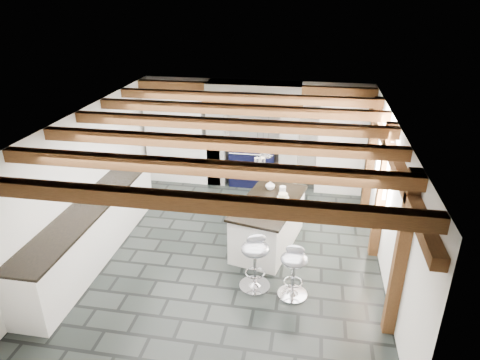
% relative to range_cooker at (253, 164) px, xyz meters
% --- Properties ---
extents(ground, '(6.00, 6.00, 0.00)m').
position_rel_range_cooker_xyz_m(ground, '(0.00, -2.68, -0.47)').
color(ground, black).
rests_on(ground, ground).
extents(room_shell, '(6.00, 6.03, 6.00)m').
position_rel_range_cooker_xyz_m(room_shell, '(-0.61, -1.26, 0.60)').
color(room_shell, white).
rests_on(room_shell, ground).
extents(range_cooker, '(1.00, 0.63, 0.99)m').
position_rel_range_cooker_xyz_m(range_cooker, '(0.00, 0.00, 0.00)').
color(range_cooker, black).
rests_on(range_cooker, ground).
extents(kitchen_island, '(1.24, 1.86, 1.12)m').
position_rel_range_cooker_xyz_m(kitchen_island, '(0.63, -2.49, -0.03)').
color(kitchen_island, white).
rests_on(kitchen_island, ground).
extents(bar_stool_near, '(0.43, 0.43, 0.80)m').
position_rel_range_cooker_xyz_m(bar_stool_near, '(1.14, -3.78, 0.03)').
color(bar_stool_near, silver).
rests_on(bar_stool_near, ground).
extents(bar_stool_far, '(0.54, 0.54, 0.86)m').
position_rel_range_cooker_xyz_m(bar_stool_far, '(0.57, -3.68, 0.07)').
color(bar_stool_far, silver).
rests_on(bar_stool_far, ground).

